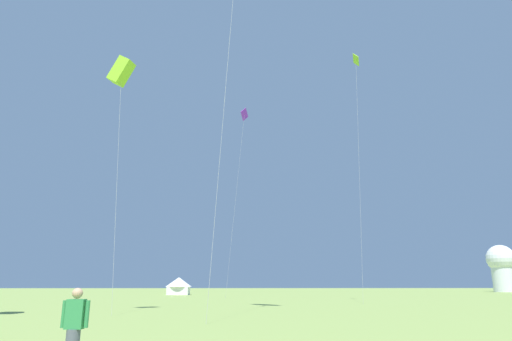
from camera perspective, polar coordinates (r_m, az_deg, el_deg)
The scene contains 6 objects.
kite_lime_box at distance 32.59m, azimuth -17.42°, elevation 12.40°, with size 2.06×2.09×17.41m.
kite_lime_diamond at distance 50.38m, azimuth 13.14°, elevation 12.98°, with size 1.75×2.67×26.94m.
kite_purple_diamond at distance 62.79m, azimuth -1.60°, elevation 6.94°, with size 2.86×2.11×26.72m.
person_spectator at distance 10.28m, azimuth -23.04°, elevation -19.08°, with size 0.57×0.28×1.73m.
festival_tent_right at distance 78.10m, azimuth -10.22°, elevation -14.73°, with size 4.52×4.52×2.94m.
observatory_dome at distance 118.56m, azimuth 29.81°, elevation -10.89°, with size 6.40×6.40×10.80m.
Camera 1 is at (-1.54, -2.56, 1.81)m, focal length 30.16 mm.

